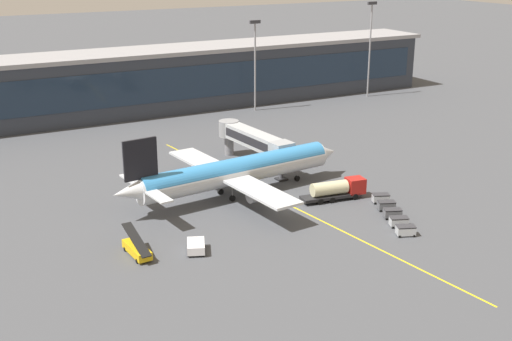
{
  "coord_description": "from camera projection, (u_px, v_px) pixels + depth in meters",
  "views": [
    {
      "loc": [
        -50.46,
        -82.63,
        38.44
      ],
      "look_at": [
        -2.45,
        6.25,
        4.5
      ],
      "focal_mm": 46.3,
      "sensor_mm": 36.0,
      "label": 1
    }
  ],
  "objects": [
    {
      "name": "baggage_cart_3",
      "position": [
        386.0,
        205.0,
        102.12
      ],
      "size": [
        3.04,
        2.44,
        1.48
      ],
      "color": "#595B60",
      "rests_on": "ground_plane"
    },
    {
      "name": "fuel_tanker",
      "position": [
        337.0,
        189.0,
        106.22
      ],
      "size": [
        11.04,
        3.97,
        3.25
      ],
      "color": "#232326",
      "rests_on": "ground_plane"
    },
    {
      "name": "apron_light_mast_1",
      "position": [
        370.0,
        42.0,
        176.98
      ],
      "size": [
        2.8,
        0.5,
        25.37
      ],
      "color": "gray",
      "rests_on": "ground_plane"
    },
    {
      "name": "baggage_cart_4",
      "position": [
        381.0,
        198.0,
        105.14
      ],
      "size": [
        3.04,
        2.44,
        1.48
      ],
      "color": "#B2B7BC",
      "rests_on": "ground_plane"
    },
    {
      "name": "pushback_tug",
      "position": [
        196.0,
        246.0,
        87.92
      ],
      "size": [
        3.59,
        4.39,
        1.4
      ],
      "color": "white",
      "rests_on": "ground_plane"
    },
    {
      "name": "baggage_cart_2",
      "position": [
        392.0,
        213.0,
        99.11
      ],
      "size": [
        3.04,
        2.44,
        1.48
      ],
      "color": "#595B60",
      "rests_on": "ground_plane"
    },
    {
      "name": "apron_lead_in_line",
      "position": [
        283.0,
        202.0,
        105.66
      ],
      "size": [
        9.52,
        79.5,
        0.01
      ],
      "primitive_type": "cube",
      "rotation": [
        0.0,
        0.0,
        0.12
      ],
      "color": "yellow",
      "rests_on": "ground_plane"
    },
    {
      "name": "baggage_cart_0",
      "position": [
        406.0,
        230.0,
        93.07
      ],
      "size": [
        3.04,
        2.44,
        1.48
      ],
      "color": "#B2B7BC",
      "rests_on": "ground_plane"
    },
    {
      "name": "belt_loader",
      "position": [
        137.0,
        249.0,
        86.89
      ],
      "size": [
        2.27,
        6.97,
        3.49
      ],
      "color": "yellow",
      "rests_on": "ground_plane"
    },
    {
      "name": "main_airliner",
      "position": [
        236.0,
        171.0,
        107.08
      ],
      "size": [
        42.29,
        33.43,
        12.29
      ],
      "color": "silver",
      "rests_on": "ground_plane"
    },
    {
      "name": "ground_plane",
      "position": [
        289.0,
        206.0,
        103.89
      ],
      "size": [
        700.0,
        700.0,
        0.0
      ],
      "primitive_type": "plane",
      "color": "#47494F"
    },
    {
      "name": "jet_bridge",
      "position": [
        252.0,
        139.0,
        121.76
      ],
      "size": [
        5.4,
        21.37,
        6.91
      ],
      "color": "#B2B7BC",
      "rests_on": "ground_plane"
    },
    {
      "name": "apron_light_mast_2",
      "position": [
        255.0,
        58.0,
        161.67
      ],
      "size": [
        2.8,
        0.5,
        22.23
      ],
      "color": "gray",
      "rests_on": "ground_plane"
    },
    {
      "name": "baggage_cart_1",
      "position": [
        399.0,
        222.0,
        96.09
      ],
      "size": [
        3.04,
        2.44,
        1.48
      ],
      "color": "#B2B7BC",
      "rests_on": "ground_plane"
    },
    {
      "name": "terminal_building",
      "position": [
        109.0,
        84.0,
        158.36
      ],
      "size": [
        179.12,
        16.36,
        15.26
      ],
      "color": "#2D333D",
      "rests_on": "ground_plane"
    }
  ]
}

